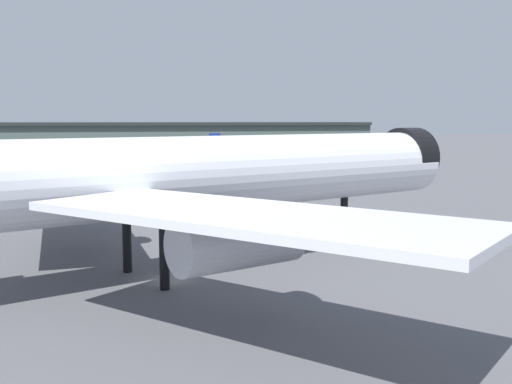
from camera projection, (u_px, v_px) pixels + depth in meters
name	position (u px, v px, depth m)	size (l,w,h in m)	color
ground	(174.00, 280.00, 50.65)	(900.00, 900.00, 0.00)	#56565B
airliner_near_gate	(172.00, 178.00, 51.00)	(67.53, 60.25, 19.08)	silver
airliner_far_taxiway	(177.00, 151.00, 180.93)	(33.76, 30.32, 9.30)	silver
terminal_building	(50.00, 138.00, 241.00)	(259.67, 37.20, 20.63)	#475651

